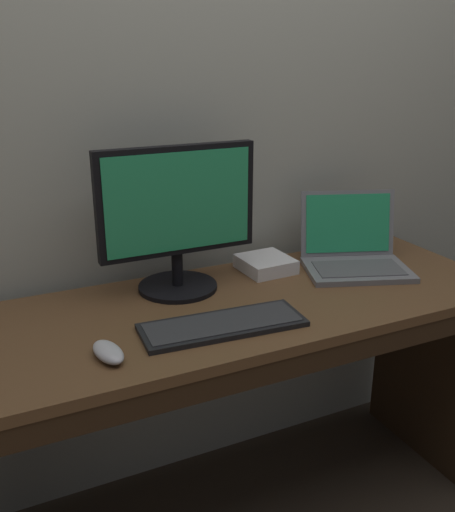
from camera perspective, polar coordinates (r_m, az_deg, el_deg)
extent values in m
cube|color=#9EA093|center=(1.78, -3.29, 19.65)|extent=(4.98, 0.04, 2.82)
cube|color=brown|center=(1.61, 1.84, -4.88)|extent=(1.54, 0.57, 0.03)
cube|color=#322113|center=(2.19, 19.63, -10.11)|extent=(0.05, 0.53, 0.73)
cube|color=#322113|center=(1.42, 6.90, -10.60)|extent=(1.48, 0.02, 0.06)
cube|color=slate|center=(1.84, 12.79, -1.36)|extent=(0.37, 0.32, 0.02)
cube|color=#505054|center=(1.83, 12.92, -1.19)|extent=(0.30, 0.22, 0.00)
cube|color=slate|center=(1.92, 11.87, 3.22)|extent=(0.31, 0.15, 0.21)
cube|color=#23935B|center=(1.92, 11.92, 3.21)|extent=(0.28, 0.13, 0.19)
cylinder|color=black|center=(1.68, -4.97, -3.04)|extent=(0.23, 0.23, 0.01)
cylinder|color=black|center=(1.66, -5.03, -1.18)|extent=(0.03, 0.03, 0.10)
cube|color=black|center=(1.59, -5.04, 5.51)|extent=(0.45, 0.03, 0.30)
cube|color=#23935B|center=(1.57, -4.81, 5.37)|extent=(0.42, 0.00, 0.27)
cube|color=black|center=(1.45, -0.48, -6.90)|extent=(0.43, 0.18, 0.01)
cube|color=#2D2D30|center=(1.45, -0.48, -6.62)|extent=(0.40, 0.15, 0.00)
ellipsoid|color=#B7B7BC|center=(1.34, -11.81, -9.36)|extent=(0.07, 0.12, 0.03)
cube|color=silver|center=(1.81, 3.82, -0.80)|extent=(0.16, 0.16, 0.04)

